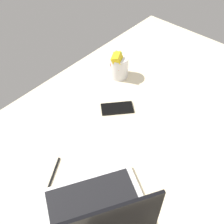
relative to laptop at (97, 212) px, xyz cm
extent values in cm
cube|color=beige|center=(-30.16, 4.95, -13.41)|extent=(180.00, 140.00, 18.00)
cube|color=silver|center=(-1.54, -2.62, -3.41)|extent=(40.10, 36.55, 2.00)
cube|color=black|center=(-2.30, -3.92, -2.21)|extent=(33.62, 29.35, 0.40)
cylinder|color=silver|center=(-59.23, -41.22, 1.09)|extent=(9.00, 9.00, 11.00)
cube|color=blue|center=(-58.32, -42.16, -1.16)|extent=(6.86, 6.99, 5.34)
cube|color=#268C33|center=(-59.32, -41.06, 0.93)|extent=(6.77, 6.71, 6.78)
cube|color=red|center=(-57.31, -41.25, 3.02)|extent=(5.00, 5.75, 5.41)
cube|color=#268C33|center=(-59.76, -42.34, 5.11)|extent=(7.47, 7.66, 5.55)
cube|color=yellow|center=(-57.35, -40.96, 7.20)|extent=(6.99, 6.43, 5.53)
cube|color=black|center=(-41.15, -26.85, -4.01)|extent=(14.99, 14.38, 0.80)
cube|color=black|center=(0.25, -21.93, -4.11)|extent=(14.83, 9.35, 0.60)
camera|label=1|loc=(23.58, 26.93, 83.11)|focal=44.11mm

